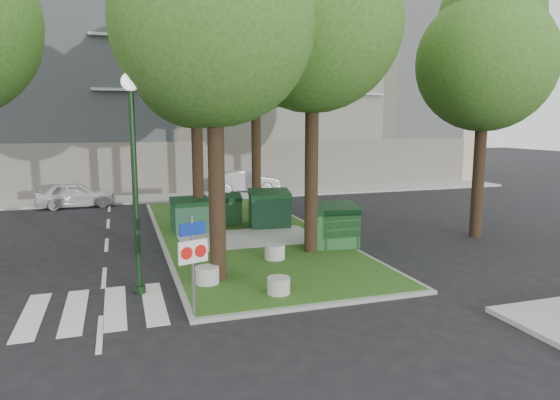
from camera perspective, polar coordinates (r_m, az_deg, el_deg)
name	(u,v)px	position (r m, az deg, el deg)	size (l,w,h in m)	color
ground	(302,309)	(12.08, 2.50, -12.32)	(120.00, 120.00, 0.00)	black
median_island	(242,234)	(19.55, -4.38, -3.86)	(6.00, 16.00, 0.12)	#194012
median_kerb	(242,234)	(19.55, -4.38, -3.89)	(6.30, 16.30, 0.10)	gray
building_sidewalk	(191,196)	(29.62, -10.15, 0.40)	(42.00, 3.00, 0.12)	#999993
zebra_crossing	(135,305)	(12.80, -16.27, -11.40)	(5.00, 3.00, 0.01)	silver
apartment_building	(173,70)	(36.93, -12.18, 14.36)	(41.00, 12.00, 16.00)	tan
tree_median_near_left	(216,4)	(13.66, -7.32, 21.29)	(5.20, 5.20, 10.53)	black
tree_median_near_right	(315,4)	(16.66, 4.02, 21.42)	(5.60, 5.60, 11.46)	black
tree_median_mid	(197,53)	(20.00, -9.48, 16.29)	(4.80, 4.80, 9.99)	black
tree_median_far	(257,34)	(23.77, -2.66, 18.46)	(5.80, 5.80, 11.93)	black
tree_street_right	(487,50)	(20.51, 22.59, 15.57)	(5.00, 5.00, 10.06)	black
dumpster_a	(191,215)	(19.73, -10.13, -1.73)	(1.56, 1.16, 1.36)	#0E361D
dumpster_b	(225,209)	(21.13, -6.27, -1.08)	(1.46, 1.11, 1.26)	#113B18
dumpster_c	(270,209)	(20.40, -1.21, -1.01)	(1.78, 1.35, 1.54)	#10371E
dumpster_d	(334,226)	(17.28, 6.16, -2.92)	(1.76, 1.35, 1.51)	#154518
bollard_left	(207,275)	(13.55, -8.33, -8.48)	(0.63, 0.63, 0.45)	#A9AAA4
bollard_right	(275,252)	(15.71, -0.61, -5.93)	(0.64, 0.64, 0.45)	#ABACA6
bollard_mid	(279,285)	(12.66, -0.15, -9.73)	(0.58, 0.58, 0.41)	#A2A29D
litter_bin	(258,204)	(24.14, -2.49, -0.44)	(0.38, 0.38, 0.66)	#B2C116
street_lamp	(134,158)	(12.89, -16.38, 4.65)	(0.44, 0.44, 5.56)	black
traffic_sign_pole	(193,253)	(11.24, -9.97, -6.03)	(0.68, 0.26, 2.34)	slate
car_white	(76,195)	(27.84, -22.31, 0.58)	(1.56, 3.87, 1.32)	silver
car_silver	(245,181)	(31.16, -4.06, 2.14)	(1.50, 4.31, 1.42)	#9C9DA4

